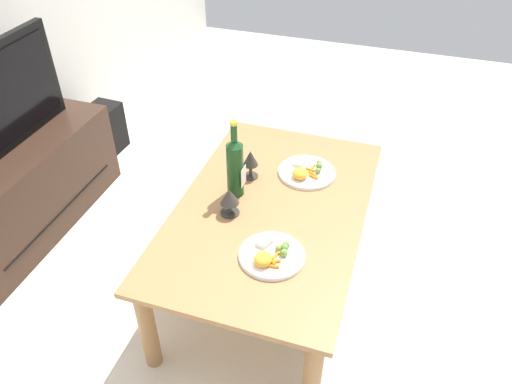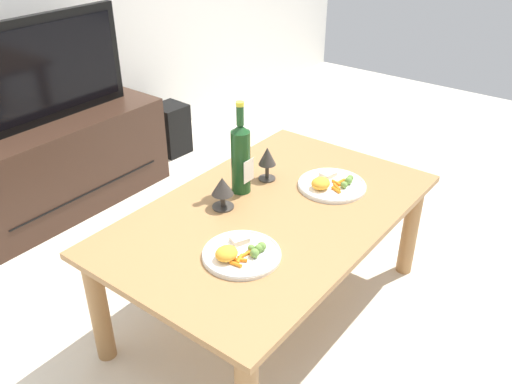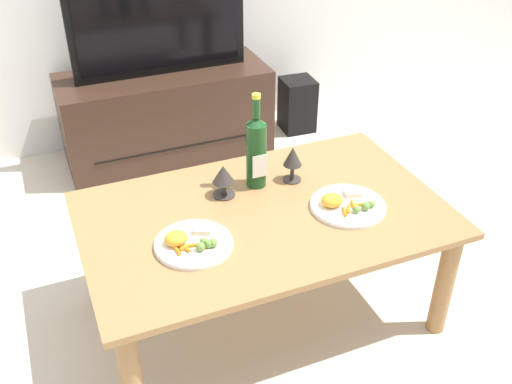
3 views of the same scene
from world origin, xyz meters
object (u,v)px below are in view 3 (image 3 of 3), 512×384
Objects in this scene: floor_speaker at (297,105)px; dinner_plate_right at (346,205)px; goblet_right at (293,158)px; tv_screen at (157,25)px; goblet_left at (223,176)px; tv_stand at (166,115)px; dining_table at (264,229)px; wine_bottle at (256,150)px; dinner_plate_left at (192,243)px.

floor_speaker is 1.18× the size of dinner_plate_right.
floor_speaker is 2.25× the size of goblet_right.
tv_screen reaches higher than goblet_left.
tv_stand is 8.89× the size of goblet_left.
tv_stand is 0.51m from tv_screen.
goblet_right is at bearing -113.91° from floor_speaker.
dinner_plate_right is (0.29, -0.09, 0.09)m from dining_table.
dinner_plate_right reaches higher than floor_speaker.
goblet_right is (-0.64, -1.25, 0.42)m from floor_speaker.
tv_screen reaches higher than goblet_right.
goblet_right is at bearing 0.00° from goblet_left.
tv_stand reaches higher than dining_table.
goblet_left reaches higher than dinner_plate_right.
tv_screen is 2.84× the size of floor_speaker.
goblet_left is at bearing -170.31° from wine_bottle.
dining_table is 0.32m from dinner_plate_left.
goblet_left is 0.49× the size of dinner_plate_left.
floor_speaker is 1.53m from wine_bottle.
tv_screen reaches higher than dining_table.
floor_speaker is at bearing 53.09° from dinner_plate_left.
dinner_plate_right is (0.24, -0.27, -0.14)m from wine_bottle.
floor_speaker is (0.83, 1.40, -0.25)m from dining_table.
dining_table is 1.14× the size of tv_stand.
dinner_plate_right reaches higher than dinner_plate_left.
dinner_plate_left is at bearing -101.06° from tv_stand.
wine_bottle is (0.05, -1.22, -0.12)m from tv_screen.
wine_bottle reaches higher than tv_stand.
wine_bottle is 1.36× the size of dinner_plate_right.
dinner_plate_left is at bearing -163.46° from dining_table.
dinner_plate_left is at bearing -101.08° from tv_screen.
wine_bottle is at bearing -87.64° from tv_stand.
goblet_right is at bearing -81.27° from tv_stand.
tv_stand is 4.34× the size of dinner_plate_left.
tv_screen is at bearing 85.83° from goblet_left.
dinner_plate_left is 0.95× the size of dinner_plate_right.
floor_speaker is at bearing 0.17° from tv_stand.
wine_bottle is (-0.78, -1.22, 0.48)m from floor_speaker.
goblet_left is 0.46× the size of dinner_plate_right.
dinner_plate_right is at bearing -16.91° from dining_table.
floor_speaker is at bearing 59.58° from dining_table.
goblet_left reaches higher than dinner_plate_left.
tv_stand is at bearing 85.84° from goblet_left.
dining_table is 10.12× the size of goblet_left.
goblet_left is at bearing -94.16° from tv_stand.
tv_screen is at bearing 92.36° from wine_bottle.
dining_table is 0.30m from wine_bottle.
goblet_right reaches higher than goblet_left.
dining_table is 8.95× the size of goblet_right.
tv_stand is at bearing 78.94° from dinner_plate_left.
dinner_plate_right is (0.58, 0.00, -0.00)m from dinner_plate_left.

